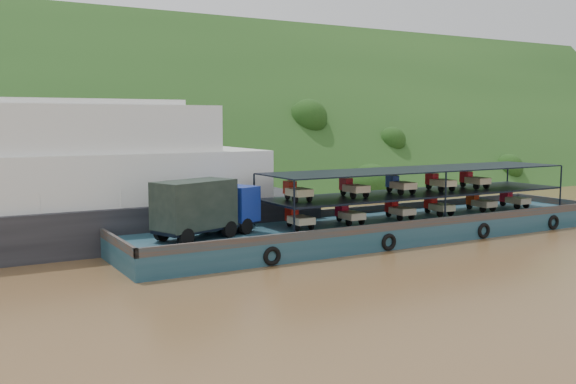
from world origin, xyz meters
TOP-DOWN VIEW (x-y plane):
  - ground at (0.00, 0.00)m, footprint 160.00×160.00m
  - hillside at (0.00, 36.00)m, footprint 140.00×39.60m
  - cargo_barge at (2.56, 0.53)m, footprint 35.00×7.18m

SIDE VIEW (x-z plane):
  - ground at x=0.00m, z-range 0.00..0.00m
  - hillside at x=0.00m, z-range -19.80..19.80m
  - cargo_barge at x=2.56m, z-range -1.15..3.39m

